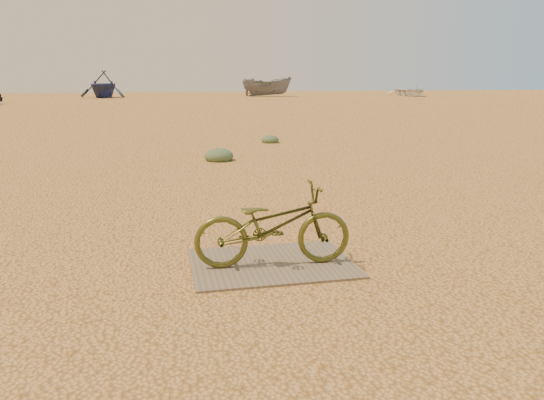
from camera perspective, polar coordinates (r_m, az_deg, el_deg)
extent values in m
plane|color=tan|center=(5.23, 4.36, -6.61)|extent=(120.00, 120.00, 0.00)
cube|color=#6E5D4A|center=(5.13, 0.00, -6.84)|extent=(1.54, 1.12, 0.02)
imported|color=#4C4F1B|center=(4.95, 0.10, -2.75)|extent=(1.50, 0.59, 0.77)
imported|color=navy|center=(48.49, -17.71, 11.82)|extent=(4.80, 5.23, 2.32)
imported|color=slate|center=(49.15, -0.55, 12.08)|extent=(4.68, 2.39, 1.73)
imported|color=silver|center=(51.71, 14.62, 11.30)|extent=(3.53, 4.79, 0.96)
ellipsoid|color=#5B714A|center=(11.51, -5.72, 4.26)|extent=(0.62, 0.62, 0.34)
ellipsoid|color=#5B714A|center=(14.60, -0.19, 6.20)|extent=(0.48, 0.48, 0.26)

